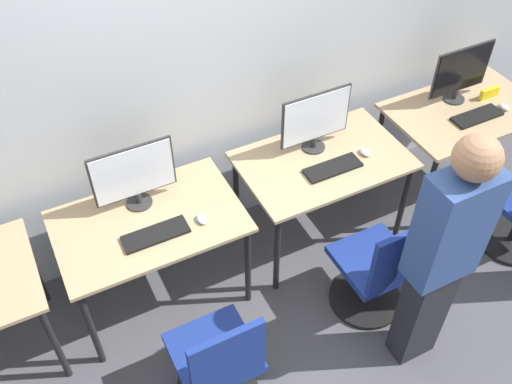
{
  "coord_description": "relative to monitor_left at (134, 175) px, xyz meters",
  "views": [
    {
      "loc": [
        -1.06,
        -1.95,
        3.2
      ],
      "look_at": [
        0.0,
        0.14,
        0.88
      ],
      "focal_mm": 40.0,
      "sensor_mm": 36.0,
      "label": 1
    }
  ],
  "objects": [
    {
      "name": "desk_right",
      "position": [
        1.21,
        -0.16,
        -0.31
      ],
      "size": [
        1.1,
        0.7,
        0.73
      ],
      "color": "tan",
      "rests_on": "ground_plane"
    },
    {
      "name": "desk_left",
      "position": [
        -0.0,
        -0.16,
        -0.31
      ],
      "size": [
        1.1,
        0.7,
        0.73
      ],
      "color": "tan",
      "rests_on": "ground_plane"
    },
    {
      "name": "mouse_right",
      "position": [
        1.47,
        -0.24,
        -0.21
      ],
      "size": [
        0.06,
        0.09,
        0.03
      ],
      "color": "silver",
      "rests_on": "desk_right"
    },
    {
      "name": "mouse_far_right",
      "position": [
        2.65,
        -0.28,
        -0.21
      ],
      "size": [
        0.06,
        0.09,
        0.03
      ],
      "color": "silver",
      "rests_on": "desk_far_right"
    },
    {
      "name": "person_right",
      "position": [
        1.24,
        -1.24,
        -0.04
      ],
      "size": [
        0.36,
        0.22,
        1.68
      ],
      "color": "#232328",
      "rests_on": "ground_plane"
    },
    {
      "name": "office_chair_left",
      "position": [
        0.05,
        -1.0,
        -0.6
      ],
      "size": [
        0.48,
        0.48,
        0.88
      ],
      "color": "black",
      "rests_on": "ground_plane"
    },
    {
      "name": "placard_far_right",
      "position": [
        2.65,
        -0.12,
        -0.19
      ],
      "size": [
        0.16,
        0.03,
        0.08
      ],
      "color": "yellow",
      "rests_on": "desk_far_right"
    },
    {
      "name": "keyboard_right",
      "position": [
        1.21,
        -0.27,
        -0.22
      ],
      "size": [
        0.38,
        0.14,
        0.02
      ],
      "color": "black",
      "rests_on": "desk_right"
    },
    {
      "name": "desk_far_right",
      "position": [
        2.41,
        -0.16,
        -0.31
      ],
      "size": [
        1.1,
        0.7,
        0.73
      ],
      "color": "tan",
      "rests_on": "ground_plane"
    },
    {
      "name": "monitor_far_right",
      "position": [
        2.41,
        -0.02,
        0.0
      ],
      "size": [
        0.49,
        0.16,
        0.43
      ],
      "color": "#2D2D2D",
      "rests_on": "desk_far_right"
    },
    {
      "name": "office_chair_right",
      "position": [
        1.19,
        -0.87,
        -0.6
      ],
      "size": [
        0.48,
        0.48,
        0.88
      ],
      "color": "black",
      "rests_on": "ground_plane"
    },
    {
      "name": "keyboard_far_right",
      "position": [
        2.41,
        -0.27,
        -0.22
      ],
      "size": [
        0.38,
        0.14,
        0.02
      ],
      "color": "black",
      "rests_on": "desk_far_right"
    },
    {
      "name": "keyboard_left",
      "position": [
        0.0,
        -0.29,
        -0.22
      ],
      "size": [
        0.38,
        0.14,
        0.02
      ],
      "color": "black",
      "rests_on": "desk_left"
    },
    {
      "name": "mouse_left",
      "position": [
        0.28,
        -0.31,
        -0.21
      ],
      "size": [
        0.06,
        0.09,
        0.03
      ],
      "color": "silver",
      "rests_on": "desk_left"
    },
    {
      "name": "monitor_right",
      "position": [
        1.21,
        -0.03,
        0.0
      ],
      "size": [
        0.49,
        0.16,
        0.43
      ],
      "color": "#2D2D2D",
      "rests_on": "desk_right"
    },
    {
      "name": "monitor_left",
      "position": [
        0.0,
        0.0,
        0.0
      ],
      "size": [
        0.49,
        0.16,
        0.43
      ],
      "color": "#2D2D2D",
      "rests_on": "desk_left"
    },
    {
      "name": "wall_back",
      "position": [
        0.6,
        0.32,
        0.44
      ],
      "size": [
        12.0,
        0.05,
        2.8
      ],
      "color": "#B7BCC1",
      "rests_on": "ground_plane"
    },
    {
      "name": "ground_plane",
      "position": [
        0.6,
        -0.51,
        -0.96
      ],
      "size": [
        20.0,
        20.0,
        0.0
      ],
      "primitive_type": "plane",
      "color": "#4C4C51"
    }
  ]
}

